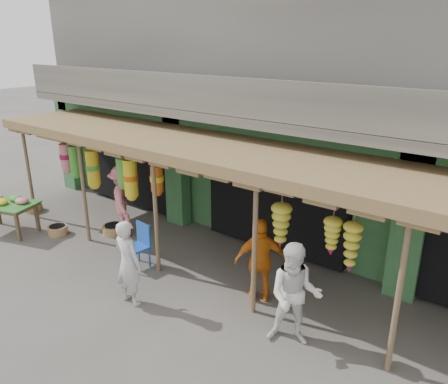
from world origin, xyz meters
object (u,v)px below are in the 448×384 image
Objects in this scene: flower_table at (6,204)px; person_front at (128,263)px; person_vendor at (261,261)px; person_shopper at (124,201)px; person_right at (295,295)px; blue_chair at (139,243)px.

person_front is at bearing -20.50° from flower_table.
person_vendor is 0.90× the size of person_shopper.
person_shopper reaches higher than person_front.
person_shopper is at bearing -42.96° from person_vendor.
person_front reaches higher than person_vendor.
person_front is 3.18m from person_right.
person_right is (8.09, 0.64, 0.13)m from flower_table.
person_vendor is (2.87, 0.50, 0.29)m from blue_chair.
person_shopper is at bearing 143.57° from person_right.
person_vendor reaches higher than flower_table.
flower_table is 8.12m from person_right.
person_right reaches higher than person_vendor.
flower_table is 1.06× the size of person_front.
person_vendor is at bearing 122.34° from person_right.
person_shopper is at bearing -38.40° from person_front.
person_right is at bearing 3.78° from blue_chair.
person_right reaches higher than person_front.
person_right is 5.61m from person_shopper.
person_right is 1.33m from person_vendor.
person_front is 0.91× the size of person_shopper.
person_right is at bearing -13.28° from flower_table.
flower_table is 1.01× the size of person_right.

